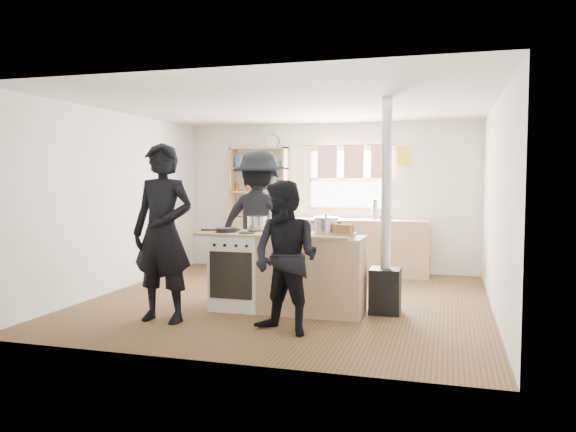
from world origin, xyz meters
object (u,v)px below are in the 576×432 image
object	(u,v)px
person_near_left	(163,233)
thermos	(375,210)
roast_tray	(285,230)
bread_board	(343,231)
stockpot_counter	(326,225)
cooking_island	(287,272)
person_far	(259,222)
skillet_greens	(227,230)
stockpot_stove	(257,223)
person_near_right	(286,258)
flue_heater	(386,258)

from	to	relation	value
person_near_left	thermos	bearing A→B (deg)	65.37
thermos	roast_tray	distance (m)	2.91
bread_board	person_near_left	xyz separation A→B (m)	(-1.86, -0.78, -0.00)
stockpot_counter	cooking_island	bearing A→B (deg)	-168.56
cooking_island	person_far	size ratio (longest dim) A/B	1.01
skillet_greens	person_far	world-z (taller)	person_far
cooking_island	stockpot_stove	world-z (taller)	stockpot_stove
stockpot_stove	person_far	size ratio (longest dim) A/B	0.13
stockpot_counter	bread_board	distance (m)	0.27
stockpot_counter	thermos	bearing A→B (deg)	84.96
stockpot_counter	person_far	bearing A→B (deg)	142.46
thermos	skillet_greens	xyz separation A→B (m)	(-1.42, -2.85, -0.10)
bread_board	thermos	bearing A→B (deg)	89.90
bread_board	person_near_right	size ratio (longest dim) A/B	0.21
thermos	stockpot_counter	world-z (taller)	thermos
skillet_greens	roast_tray	bearing A→B (deg)	1.82
cooking_island	stockpot_stove	distance (m)	0.74
skillet_greens	person_near_right	size ratio (longest dim) A/B	0.20
stockpot_counter	bread_board	xyz separation A→B (m)	(0.23, -0.13, -0.05)
skillet_greens	flue_heater	size ratio (longest dim) A/B	0.12
stockpot_counter	flue_heater	distance (m)	0.79
stockpot_stove	thermos	bearing A→B (deg)	66.30
roast_tray	stockpot_counter	bearing A→B (deg)	18.33
cooking_island	person_near_right	xyz separation A→B (m)	(0.26, -0.94, 0.31)
bread_board	person_far	xyz separation A→B (m)	(-1.35, 0.99, -0.01)
roast_tray	bread_board	xyz separation A→B (m)	(0.69, 0.02, 0.01)
thermos	cooking_island	world-z (taller)	thermos
person_near_right	flue_heater	bearing A→B (deg)	72.76
cooking_island	person_near_left	size ratio (longest dim) A/B	1.01
flue_heater	skillet_greens	bearing A→B (deg)	-171.10
cooking_island	person_near_left	xyz separation A→B (m)	(-1.18, -0.82, 0.51)
skillet_greens	roast_tray	size ratio (longest dim) A/B	0.84
stockpot_stove	person_near_right	distance (m)	1.36
stockpot_stove	person_near_right	world-z (taller)	person_near_right
person_near_left	person_near_right	world-z (taller)	person_near_left
stockpot_counter	flue_heater	xyz separation A→B (m)	(0.69, 0.12, -0.38)
bread_board	person_far	world-z (taller)	person_far
roast_tray	person_near_left	xyz separation A→B (m)	(-1.18, -0.76, 0.01)
stockpot_counter	person_near_left	world-z (taller)	person_near_left
flue_heater	person_near_right	size ratio (longest dim) A/B	1.60
person_near_right	person_far	xyz separation A→B (m)	(-0.93, 1.88, 0.19)
thermos	skillet_greens	bearing A→B (deg)	-116.39
person_near_right	thermos	bearing A→B (deg)	103.60
thermos	bread_board	distance (m)	2.81
skillet_greens	stockpot_counter	distance (m)	1.19
roast_tray	stockpot_stove	world-z (taller)	stockpot_stove
stockpot_stove	bread_board	bearing A→B (deg)	-12.27
skillet_greens	flue_heater	world-z (taller)	flue_heater
roast_tray	flue_heater	bearing A→B (deg)	13.28
skillet_greens	person_far	bearing A→B (deg)	86.51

